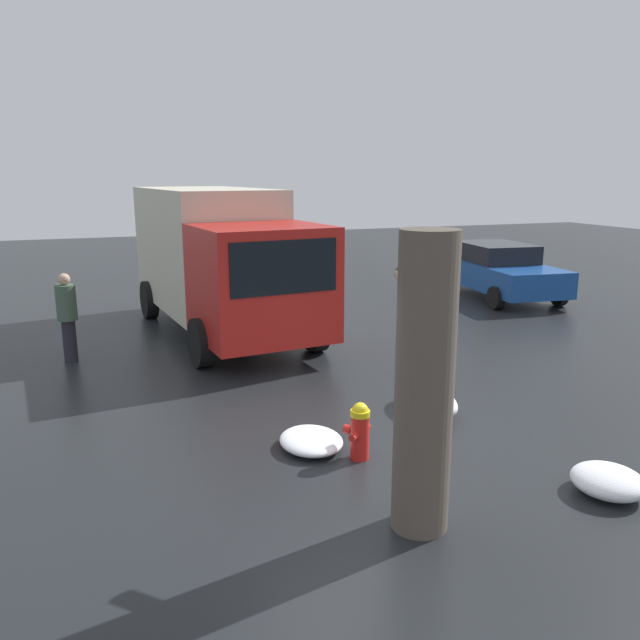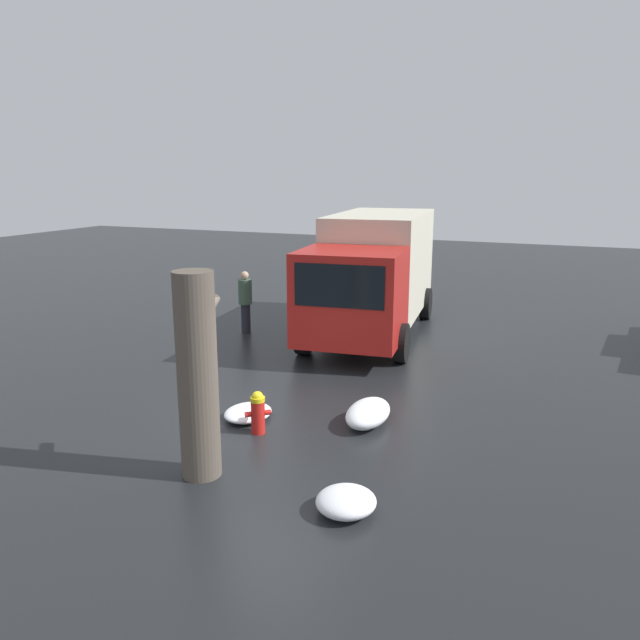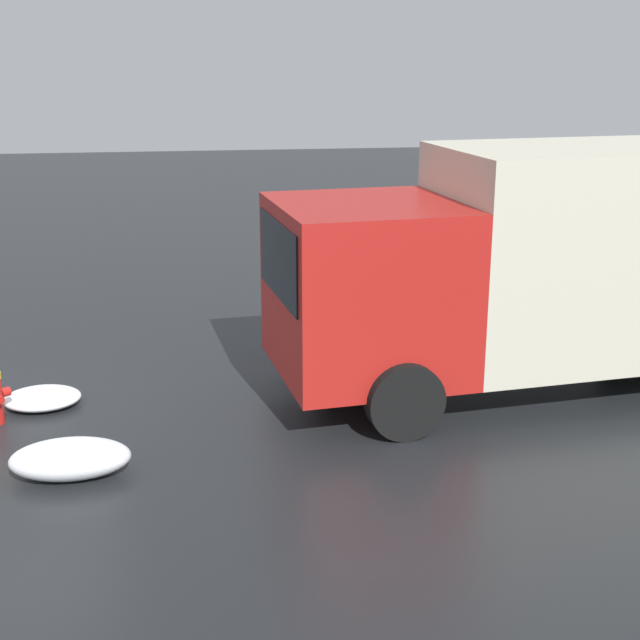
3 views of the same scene
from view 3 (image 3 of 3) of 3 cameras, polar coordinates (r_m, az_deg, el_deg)
name	(u,v)px [view 3 (image 3 of 3)]	position (r m, az deg, el deg)	size (l,w,h in m)	color
delivery_truck	(552,261)	(11.72, 14.64, 3.69)	(6.99, 3.14, 3.10)	red
pedestrian	(396,267)	(14.38, 4.89, 3.42)	(0.36, 0.36, 1.66)	#23232D
snow_pile_by_hydrant	(70,459)	(9.64, -15.69, -8.55)	(1.24, 0.69, 0.39)	white
snow_pile_by_tree	(42,398)	(11.60, -17.35, -4.79)	(0.94, 0.79, 0.21)	white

